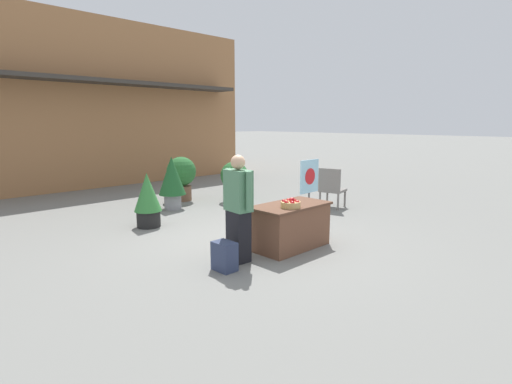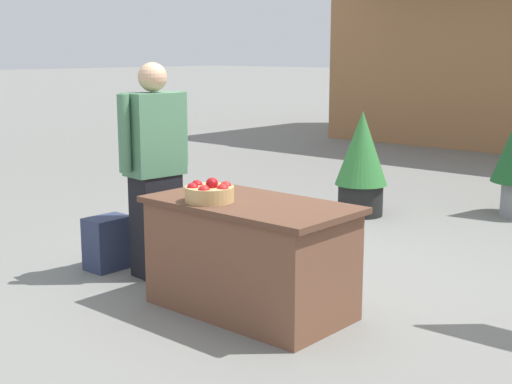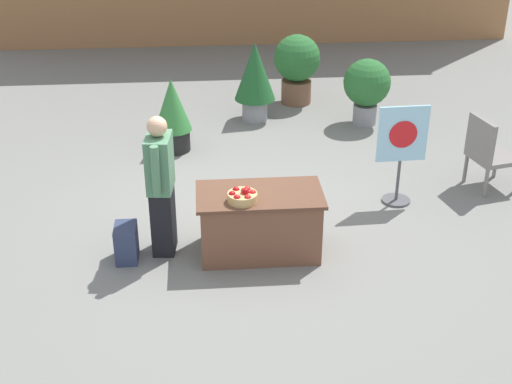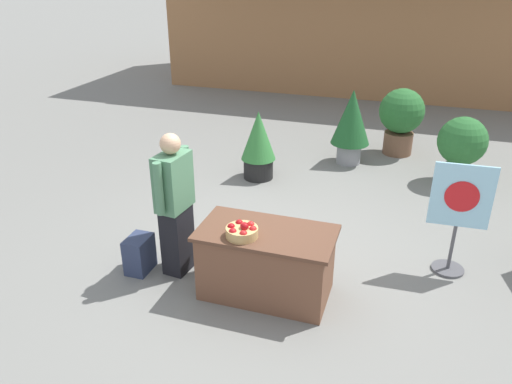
# 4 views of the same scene
# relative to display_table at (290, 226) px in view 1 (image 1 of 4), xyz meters

# --- Properties ---
(ground_plane) EXTENTS (120.00, 120.00, 0.00)m
(ground_plane) POSITION_rel_display_table_xyz_m (-0.25, 0.65, -0.38)
(ground_plane) COLOR slate
(storefront_building) EXTENTS (11.53, 5.14, 5.35)m
(storefront_building) POSITION_rel_display_table_xyz_m (0.43, 10.45, 2.30)
(storefront_building) COLOR #9E6B42
(storefront_building) RESTS_ON ground_plane
(display_table) EXTENTS (1.39, 0.75, 0.75)m
(display_table) POSITION_rel_display_table_xyz_m (0.00, 0.00, 0.00)
(display_table) COLOR brown
(display_table) RESTS_ON ground_plane
(apple_basket) EXTENTS (0.32, 0.32, 0.16)m
(apple_basket) POSITION_rel_display_table_xyz_m (-0.20, -0.17, 0.43)
(apple_basket) COLOR tan
(apple_basket) RESTS_ON display_table
(person_visitor) EXTENTS (0.30, 0.61, 1.63)m
(person_visitor) POSITION_rel_display_table_xyz_m (-1.07, 0.11, 0.45)
(person_visitor) COLOR black
(person_visitor) RESTS_ON ground_plane
(backpack) EXTENTS (0.24, 0.34, 0.42)m
(backpack) POSITION_rel_display_table_xyz_m (-1.48, -0.04, -0.17)
(backpack) COLOR #2D3856
(backpack) RESTS_ON ground_plane
(poster_board) EXTENTS (0.63, 0.36, 1.30)m
(poster_board) POSITION_rel_display_table_xyz_m (1.85, 1.05, 0.35)
(poster_board) COLOR #4C4C51
(poster_board) RESTS_ON ground_plane
(patio_chair) EXTENTS (0.66, 0.66, 1.00)m
(patio_chair) POSITION_rel_display_table_xyz_m (3.09, 1.33, 0.17)
(patio_chair) COLOR gray
(patio_chair) RESTS_ON ground_plane
(potted_plant_far_left) EXTENTS (0.65, 0.65, 1.28)m
(potted_plant_far_left) POSITION_rel_display_table_xyz_m (0.27, 3.99, 0.36)
(potted_plant_far_left) COLOR gray
(potted_plant_far_left) RESTS_ON ground_plane
(potted_plant_far_right) EXTENTS (0.79, 0.79, 1.19)m
(potted_plant_far_right) POSITION_rel_display_table_xyz_m (1.04, 4.73, 0.31)
(potted_plant_far_right) COLOR brown
(potted_plant_far_right) RESTS_ON ground_plane
(potted_plant_near_left) EXTENTS (0.75, 0.75, 1.07)m
(potted_plant_near_left) POSITION_rel_display_table_xyz_m (2.01, 3.69, 0.26)
(potted_plant_near_left) COLOR gray
(potted_plant_near_left) RESTS_ON ground_plane
(potted_plant_near_right) EXTENTS (0.55, 0.55, 1.10)m
(potted_plant_near_right) POSITION_rel_display_table_xyz_m (-1.02, 2.89, 0.21)
(potted_plant_near_right) COLOR black
(potted_plant_near_right) RESTS_ON ground_plane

